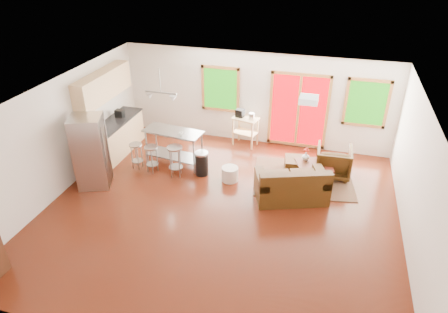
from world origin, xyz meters
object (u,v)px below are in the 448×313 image
(refrigerator, at_px, (91,152))
(kitchen_cart, at_px, (245,122))
(loveseat, at_px, (292,186))
(coffee_table, at_px, (317,165))
(island, at_px, (174,141))
(ottoman, at_px, (296,165))
(rug, at_px, (303,178))
(armchair, at_px, (334,160))

(refrigerator, height_order, kitchen_cart, refrigerator)
(loveseat, bearing_deg, refrigerator, 168.32)
(coffee_table, xyz_separation_m, island, (-3.60, -0.36, 0.32))
(coffee_table, bearing_deg, kitchen_cart, 150.63)
(loveseat, relative_size, kitchen_cart, 1.69)
(coffee_table, xyz_separation_m, kitchen_cart, (-2.10, 1.18, 0.39))
(coffee_table, bearing_deg, ottoman, 168.83)
(loveseat, xyz_separation_m, island, (-3.13, 0.75, 0.32))
(rug, distance_m, refrigerator, 5.12)
(loveseat, relative_size, refrigerator, 1.02)
(ottoman, distance_m, kitchen_cart, 1.99)
(ottoman, xyz_separation_m, island, (-3.09, -0.46, 0.47))
(loveseat, xyz_separation_m, ottoman, (-0.04, 1.22, -0.15))
(coffee_table, height_order, ottoman, coffee_table)
(armchair, xyz_separation_m, island, (-3.99, -0.56, 0.23))
(refrigerator, bearing_deg, rug, -2.33)
(rug, distance_m, kitchen_cart, 2.38)
(rug, relative_size, coffee_table, 2.11)
(island, bearing_deg, armchair, 7.98)
(island, bearing_deg, rug, 3.14)
(armchair, bearing_deg, kitchen_cart, -23.96)
(rug, distance_m, island, 3.38)
(loveseat, height_order, ottoman, loveseat)
(ottoman, relative_size, island, 0.35)
(ottoman, bearing_deg, loveseat, -88.01)
(rug, relative_size, refrigerator, 1.35)
(loveseat, height_order, refrigerator, refrigerator)
(armchair, relative_size, island, 0.54)
(rug, distance_m, armchair, 0.87)
(ottoman, xyz_separation_m, kitchen_cart, (-1.59, 1.08, 0.54))
(rug, height_order, refrigerator, refrigerator)
(armchair, bearing_deg, rug, 27.03)
(armchair, height_order, island, island)
(ottoman, relative_size, kitchen_cart, 0.52)
(ottoman, bearing_deg, kitchen_cart, 145.78)
(coffee_table, bearing_deg, armchair, 26.80)
(armchair, bearing_deg, loveseat, 54.68)
(coffee_table, distance_m, armchair, 0.44)
(kitchen_cart, bearing_deg, island, -134.21)
(coffee_table, relative_size, refrigerator, 0.64)
(rug, bearing_deg, refrigerator, -161.49)
(rug, relative_size, kitchen_cart, 2.24)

